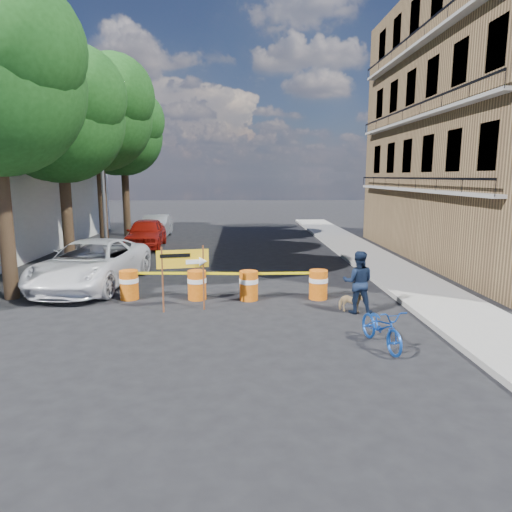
{
  "coord_description": "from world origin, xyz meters",
  "views": [
    {
      "loc": [
        0.23,
        -11.97,
        3.74
      ],
      "look_at": [
        0.76,
        1.91,
        1.3
      ],
      "focal_mm": 32.0,
      "sensor_mm": 36.0,
      "label": 1
    }
  ],
  "objects": [
    {
      "name": "sedan_silver",
      "position": [
        -4.8,
        15.97,
        0.7
      ],
      "size": [
        1.57,
        4.28,
        1.4
      ],
      "primitive_type": "imported",
      "rotation": [
        0.0,
        0.0,
        0.02
      ],
      "color": "#ABADB2",
      "rests_on": "ground"
    },
    {
      "name": "sidewalk_east",
      "position": [
        6.2,
        6.0,
        0.07
      ],
      "size": [
        2.4,
        40.0,
        0.15
      ],
      "primitive_type": "cube",
      "color": "gray",
      "rests_on": "ground"
    },
    {
      "name": "pedestrian",
      "position": [
        3.5,
        0.11,
        0.87
      ],
      "size": [
        0.97,
        0.83,
        1.74
      ],
      "primitive_type": "imported",
      "rotation": [
        0.0,
        0.0,
        2.91
      ],
      "color": "#101B31",
      "rests_on": "ground"
    },
    {
      "name": "suv_white",
      "position": [
        -4.8,
        3.5,
        0.79
      ],
      "size": [
        3.25,
        5.94,
        1.58
      ],
      "primitive_type": "imported",
      "rotation": [
        0.0,
        0.0,
        -0.12
      ],
      "color": "white",
      "rests_on": "ground"
    },
    {
      "name": "tree_far",
      "position": [
        -6.74,
        17.0,
        6.22
      ],
      "size": [
        5.04,
        4.8,
        8.84
      ],
      "color": "#332316",
      "rests_on": "ground"
    },
    {
      "name": "barrel_far_left",
      "position": [
        -3.14,
        1.77,
        0.47
      ],
      "size": [
        0.58,
        0.58,
        0.9
      ],
      "color": "#CB500B",
      "rests_on": "ground"
    },
    {
      "name": "barrel_mid_right",
      "position": [
        0.52,
        1.55,
        0.47
      ],
      "size": [
        0.58,
        0.58,
        0.9
      ],
      "color": "#CB500B",
      "rests_on": "ground"
    },
    {
      "name": "barrel_mid_left",
      "position": [
        -1.06,
        1.68,
        0.47
      ],
      "size": [
        0.58,
        0.58,
        0.9
      ],
      "color": "#CB500B",
      "rests_on": "ground"
    },
    {
      "name": "ground",
      "position": [
        0.0,
        0.0,
        0.0
      ],
      "size": [
        120.0,
        120.0,
        0.0
      ],
      "primitive_type": "plane",
      "color": "black",
      "rests_on": "ground"
    },
    {
      "name": "bicycle",
      "position": [
        3.37,
        -2.45,
        0.88
      ],
      "size": [
        0.78,
        1.02,
        1.76
      ],
      "primitive_type": "imported",
      "rotation": [
        0.0,
        0.0,
        0.19
      ],
      "color": "#1445AA",
      "rests_on": "ground"
    },
    {
      "name": "dog",
      "position": [
        3.32,
        0.14,
        0.29
      ],
      "size": [
        0.77,
        0.58,
        0.59
      ],
      "primitive_type": "imported",
      "rotation": [
        0.0,
        0.0,
        1.14
      ],
      "color": "tan",
      "rests_on": "ground"
    },
    {
      "name": "tree_mid_b",
      "position": [
        -6.73,
        12.0,
        6.71
      ],
      "size": [
        5.67,
        5.4,
        9.62
      ],
      "color": "#332316",
      "rests_on": "ground"
    },
    {
      "name": "sedan_red",
      "position": [
        -4.68,
        12.2,
        0.77
      ],
      "size": [
        2.01,
        4.57,
        1.53
      ],
      "primitive_type": "imported",
      "rotation": [
        0.0,
        0.0,
        0.04
      ],
      "color": "#9F160D",
      "rests_on": "ground"
    },
    {
      "name": "tree_mid_a",
      "position": [
        -6.74,
        7.0,
        6.01
      ],
      "size": [
        5.25,
        5.0,
        8.68
      ],
      "color": "#332316",
      "rests_on": "ground"
    },
    {
      "name": "apartment_building",
      "position": [
        12.0,
        8.0,
        6.0
      ],
      "size": [
        8.0,
        16.0,
        12.0
      ],
      "primitive_type": "cube",
      "color": "olive",
      "rests_on": "ground"
    },
    {
      "name": "barrel_far_right",
      "position": [
        2.66,
        1.59,
        0.47
      ],
      "size": [
        0.58,
        0.58,
        0.9
      ],
      "color": "#CB500B",
      "rests_on": "ground"
    },
    {
      "name": "detour_sign",
      "position": [
        -1.14,
        0.49,
        1.35
      ],
      "size": [
        1.41,
        0.4,
        1.85
      ],
      "rotation": [
        0.0,
        0.0,
        0.2
      ],
      "color": "#592D19",
      "rests_on": "ground"
    },
    {
      "name": "streetlamp",
      "position": [
        -5.93,
        9.5,
        4.38
      ],
      "size": [
        1.25,
        0.18,
        8.0
      ],
      "color": "gray",
      "rests_on": "ground"
    }
  ]
}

